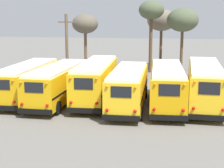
% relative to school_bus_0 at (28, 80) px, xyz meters
% --- Properties ---
extents(ground_plane, '(160.00, 160.00, 0.00)m').
position_rel_school_bus_0_xyz_m(ground_plane, '(7.33, -0.31, -1.61)').
color(ground_plane, '#66635E').
extents(school_bus_0, '(2.73, 9.87, 2.95)m').
position_rel_school_bus_0_xyz_m(school_bus_0, '(0.00, 0.00, 0.00)').
color(school_bus_0, '#EAAA0F').
rests_on(school_bus_0, ground).
extents(school_bus_1, '(2.79, 10.10, 2.98)m').
position_rel_school_bus_0_xyz_m(school_bus_1, '(2.93, -0.52, 0.03)').
color(school_bus_1, '#EAAA0F').
rests_on(school_bus_1, ground).
extents(school_bus_2, '(2.89, 10.50, 3.24)m').
position_rel_school_bus_0_xyz_m(school_bus_2, '(5.86, 0.47, 0.16)').
color(school_bus_2, yellow).
rests_on(school_bus_2, ground).
extents(school_bus_3, '(2.66, 9.48, 3.00)m').
position_rel_school_bus_0_xyz_m(school_bus_3, '(8.79, -1.28, 0.03)').
color(school_bus_3, yellow).
rests_on(school_bus_3, ground).
extents(school_bus_4, '(2.87, 9.96, 3.15)m').
position_rel_school_bus_0_xyz_m(school_bus_4, '(11.72, -0.55, 0.11)').
color(school_bus_4, '#E5A00C').
rests_on(school_bus_4, ground).
extents(school_bus_5, '(3.00, 10.70, 3.28)m').
position_rel_school_bus_0_xyz_m(school_bus_5, '(14.65, 0.29, 0.17)').
color(school_bus_5, yellow).
rests_on(school_bus_5, ground).
extents(utility_pole, '(1.80, 0.32, 7.19)m').
position_rel_school_bus_0_xyz_m(utility_pole, '(0.86, 8.82, 2.11)').
color(utility_pole, brown).
rests_on(utility_pole, ground).
extents(bare_tree_0, '(3.09, 3.09, 8.83)m').
position_rel_school_bus_0_xyz_m(bare_tree_0, '(9.52, 15.78, 5.85)').
color(bare_tree_0, brown).
rests_on(bare_tree_0, ground).
extents(bare_tree_1, '(3.83, 3.83, 7.92)m').
position_rel_school_bus_0_xyz_m(bare_tree_1, '(13.32, 16.18, 4.81)').
color(bare_tree_1, brown).
rests_on(bare_tree_1, ground).
extents(bare_tree_2, '(2.98, 2.98, 7.21)m').
position_rel_school_bus_0_xyz_m(bare_tree_2, '(2.22, 11.71, 4.38)').
color(bare_tree_2, brown).
rests_on(bare_tree_2, ground).
extents(bare_tree_3, '(3.80, 3.80, 7.82)m').
position_rel_school_bus_0_xyz_m(bare_tree_3, '(10.68, 19.68, 4.73)').
color(bare_tree_3, brown).
rests_on(bare_tree_3, ground).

